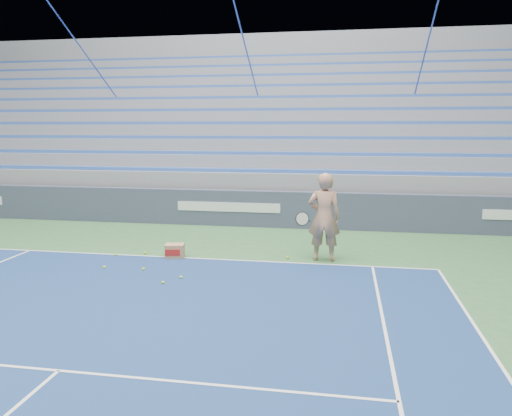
{
  "coord_description": "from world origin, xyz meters",
  "views": [
    {
      "loc": [
        3.44,
        1.1,
        3.02
      ],
      "look_at": [
        1.45,
        12.38,
        1.15
      ],
      "focal_mm": 35.0,
      "sensor_mm": 36.0,
      "label": 1
    }
  ],
  "objects": [
    {
      "name": "tennis_player",
      "position": [
        3.03,
        12.27,
        1.01
      ],
      "size": [
        0.97,
        0.86,
        2.01
      ],
      "color": "tan",
      "rests_on": "ground"
    },
    {
      "name": "ball_box",
      "position": [
        -0.39,
        11.9,
        0.16
      ],
      "size": [
        0.49,
        0.41,
        0.32
      ],
      "color": "#AC7D53",
      "rests_on": "ground"
    },
    {
      "name": "tennis_ball_6",
      "position": [
        -1.19,
        12.08,
        0.03
      ],
      "size": [
        0.07,
        0.07,
        0.07
      ],
      "primitive_type": "sphere",
      "color": "#BDDA2C",
      "rests_on": "ground"
    },
    {
      "name": "tennis_ball_4",
      "position": [
        -1.81,
        11.78,
        0.03
      ],
      "size": [
        0.07,
        0.07,
        0.07
      ],
      "primitive_type": "sphere",
      "color": "#BDDA2C",
      "rests_on": "ground"
    },
    {
      "name": "tennis_ball_3",
      "position": [
        0.28,
        10.35,
        0.03
      ],
      "size": [
        0.07,
        0.07,
        0.07
      ],
      "primitive_type": "sphere",
      "color": "#BDDA2C",
      "rests_on": "ground"
    },
    {
      "name": "bleachers",
      "position": [
        0.0,
        21.6,
        2.36
      ],
      "size": [
        31.0,
        9.15,
        7.3
      ],
      "color": "gray",
      "rests_on": "ground"
    },
    {
      "name": "tennis_ball_5",
      "position": [
        -1.58,
        10.76,
        0.03
      ],
      "size": [
        0.07,
        0.07,
        0.07
      ],
      "primitive_type": "sphere",
      "color": "#BDDA2C",
      "rests_on": "ground"
    },
    {
      "name": "tennis_ball_0",
      "position": [
        -0.69,
        10.77,
        0.03
      ],
      "size": [
        0.07,
        0.07,
        0.07
      ],
      "primitive_type": "sphere",
      "color": "#BDDA2C",
      "rests_on": "ground"
    },
    {
      "name": "tennis_ball_1",
      "position": [
        0.05,
        9.95,
        0.03
      ],
      "size": [
        0.07,
        0.07,
        0.07
      ],
      "primitive_type": "sphere",
      "color": "#BDDA2C",
      "rests_on": "ground"
    },
    {
      "name": "sponsor_barrier",
      "position": [
        0.0,
        15.88,
        0.55
      ],
      "size": [
        30.0,
        0.32,
        1.1
      ],
      "color": "#394157",
      "rests_on": "ground"
    },
    {
      "name": "tennis_ball_2",
      "position": [
        2.22,
        12.24,
        0.03
      ],
      "size": [
        0.07,
        0.07,
        0.07
      ],
      "primitive_type": "sphere",
      "color": "#BDDA2C",
      "rests_on": "ground"
    }
  ]
}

